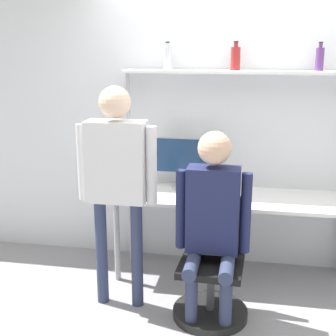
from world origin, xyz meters
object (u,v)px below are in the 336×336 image
(person_seated, at_px, (213,213))
(monitor, at_px, (182,160))
(office_chair, at_px, (211,281))
(bottle_purple, at_px, (320,59))
(person_standing, at_px, (117,169))
(cell_phone, at_px, (241,202))
(bottle_clear, at_px, (168,58))
(bottle_red, at_px, (236,58))
(laptop, at_px, (212,190))

(person_seated, bearing_deg, monitor, 112.38)
(office_chair, relative_size, bottle_purple, 3.93)
(person_standing, bearing_deg, cell_phone, 27.09)
(office_chair, relative_size, person_seated, 0.63)
(office_chair, bearing_deg, bottle_purple, 47.11)
(bottle_clear, bearing_deg, monitor, -1.98)
(bottle_clear, bearing_deg, cell_phone, -25.67)
(bottle_red, bearing_deg, bottle_purple, 0.00)
(person_standing, bearing_deg, bottle_clear, 73.36)
(laptop, bearing_deg, person_seated, -84.88)
(monitor, bearing_deg, person_seated, -67.62)
(bottle_clear, bearing_deg, office_chair, -59.19)
(person_standing, xyz_separation_m, bottle_clear, (0.24, 0.79, 0.78))
(person_seated, distance_m, bottle_purple, 1.55)
(person_seated, relative_size, bottle_clear, 6.11)
(laptop, xyz_separation_m, person_standing, (-0.66, -0.53, 0.29))
(monitor, xyz_separation_m, person_standing, (-0.37, -0.78, 0.10))
(person_seated, height_order, bottle_red, bottle_red)
(office_chair, xyz_separation_m, bottle_red, (0.09, 0.81, 1.61))
(laptop, relative_size, person_seated, 0.22)
(person_seated, bearing_deg, bottle_clear, 119.41)
(cell_phone, relative_size, bottle_purple, 0.66)
(laptop, height_order, cell_phone, laptop)
(cell_phone, bearing_deg, monitor, 149.48)
(person_seated, height_order, bottle_purple, bottle_purple)
(cell_phone, height_order, person_seated, person_seated)
(bottle_clear, bearing_deg, person_standing, -106.64)
(monitor, relative_size, bottle_clear, 2.06)
(bottle_purple, bearing_deg, cell_phone, -150.23)
(office_chair, bearing_deg, laptop, 95.68)
(bottle_purple, bearing_deg, bottle_red, 180.00)
(bottle_purple, distance_m, bottle_red, 0.67)
(cell_phone, bearing_deg, person_standing, -152.91)
(cell_phone, bearing_deg, person_seated, -109.65)
(monitor, height_order, person_seated, person_seated)
(bottle_clear, bearing_deg, laptop, -30.70)
(monitor, xyz_separation_m, bottle_red, (0.44, 0.00, 0.88))
(person_seated, bearing_deg, office_chair, 88.05)
(office_chair, xyz_separation_m, bottle_clear, (-0.48, 0.81, 1.61))
(monitor, xyz_separation_m, cell_phone, (0.54, -0.32, -0.26))
(laptop, distance_m, office_chair, 0.78)
(person_standing, xyz_separation_m, bottle_red, (0.80, 0.79, 0.78))
(bottle_purple, bearing_deg, office_chair, -132.89)
(office_chair, distance_m, bottle_purple, 1.95)
(cell_phone, relative_size, person_standing, 0.09)
(laptop, xyz_separation_m, bottle_red, (0.14, 0.25, 1.07))
(cell_phone, bearing_deg, bottle_purple, 29.77)
(bottle_purple, bearing_deg, laptop, -162.55)
(monitor, bearing_deg, cell_phone, -30.52)
(bottle_red, bearing_deg, laptop, -119.05)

